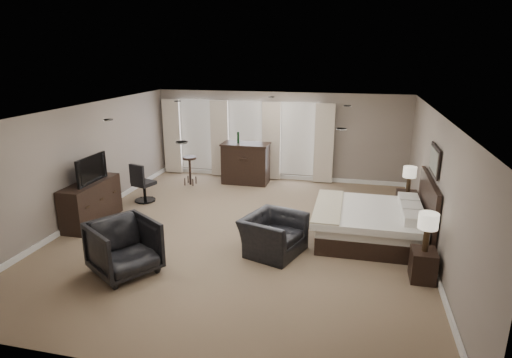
% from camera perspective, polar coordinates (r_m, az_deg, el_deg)
% --- Properties ---
extents(room, '(7.60, 8.60, 2.64)m').
position_cam_1_polar(room, '(8.78, -1.87, 0.61)').
color(room, '#79644D').
rests_on(room, ground).
extents(window_bay, '(5.25, 0.20, 2.30)m').
position_cam_1_polar(window_bay, '(12.92, -1.40, 5.38)').
color(window_bay, silver).
rests_on(window_bay, room).
extents(bed, '(2.16, 2.06, 1.37)m').
position_cam_1_polar(bed, '(8.95, 14.83, -3.79)').
color(bed, silver).
rests_on(bed, ground).
extents(nightstand_near, '(0.40, 0.49, 0.54)m').
position_cam_1_polar(nightstand_near, '(7.87, 21.37, -10.65)').
color(nightstand_near, black).
rests_on(nightstand_near, ground).
extents(nightstand_far, '(0.46, 0.57, 0.62)m').
position_cam_1_polar(nightstand_far, '(10.51, 19.40, -3.31)').
color(nightstand_far, black).
rests_on(nightstand_far, ground).
extents(lamp_near, '(0.32, 0.32, 0.67)m').
position_cam_1_polar(lamp_near, '(7.62, 21.84, -6.61)').
color(lamp_near, beige).
rests_on(lamp_near, nightstand_near).
extents(lamp_far, '(0.30, 0.30, 0.61)m').
position_cam_1_polar(lamp_far, '(10.32, 19.72, -0.10)').
color(lamp_far, beige).
rests_on(lamp_far, nightstand_far).
extents(wall_art, '(0.04, 0.96, 0.56)m').
position_cam_1_polar(wall_art, '(8.76, 22.67, 2.32)').
color(wall_art, slate).
rests_on(wall_art, room).
extents(dresser, '(0.53, 1.65, 0.96)m').
position_cam_1_polar(dresser, '(10.27, -21.10, -2.94)').
color(dresser, black).
rests_on(dresser, ground).
extents(tv, '(0.60, 1.05, 0.14)m').
position_cam_1_polar(tv, '(10.11, -21.42, -0.02)').
color(tv, black).
rests_on(tv, dresser).
extents(armchair_near, '(1.07, 1.31, 0.99)m').
position_cam_1_polar(armchair_near, '(8.19, 2.34, -6.58)').
color(armchair_near, black).
rests_on(armchair_near, ground).
extents(armchair_far, '(1.36, 1.38, 1.05)m').
position_cam_1_polar(armchair_far, '(7.79, -17.20, -8.42)').
color(armchair_far, black).
rests_on(armchair_far, ground).
extents(bar_counter, '(1.37, 0.71, 1.20)m').
position_cam_1_polar(bar_counter, '(12.48, -1.37, 2.13)').
color(bar_counter, black).
rests_on(bar_counter, ground).
extents(bar_stool_left, '(0.48, 0.48, 0.83)m').
position_cam_1_polar(bar_stool_left, '(12.51, -8.79, 1.10)').
color(bar_stool_left, black).
rests_on(bar_stool_left, ground).
extents(bar_stool_right, '(0.43, 0.43, 0.83)m').
position_cam_1_polar(bar_stool_right, '(12.34, -1.50, 1.09)').
color(bar_stool_right, black).
rests_on(bar_stool_right, ground).
extents(desk_chair, '(0.65, 0.65, 1.03)m').
position_cam_1_polar(desk_chair, '(11.30, -14.72, -0.42)').
color(desk_chair, black).
rests_on(desk_chair, ground).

